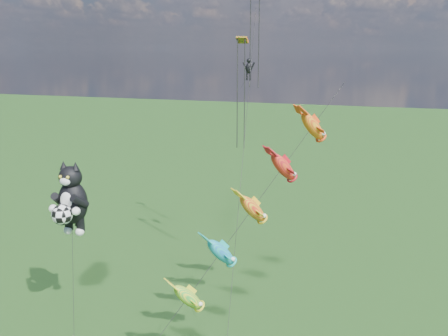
% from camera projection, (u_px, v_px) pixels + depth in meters
% --- Properties ---
extents(ground, '(300.00, 300.00, 0.00)m').
position_uv_depth(ground, '(0.00, 336.00, 33.69)').
color(ground, '#0E340D').
extents(cat_kite_rig, '(2.76, 4.09, 11.58)m').
position_uv_depth(cat_kite_rig, '(71.00, 199.00, 33.78)').
color(cat_kite_rig, brown).
rests_on(cat_kite_rig, ground).
extents(fish_windsock_rig, '(10.69, 12.01, 16.87)m').
position_uv_depth(fish_windsock_rig, '(252.00, 209.00, 30.08)').
color(fish_windsock_rig, brown).
rests_on(fish_windsock_rig, ground).
extents(parafoil_rig, '(3.67, 17.27, 24.33)m').
position_uv_depth(parafoil_rig, '(248.00, 64.00, 39.59)').
color(parafoil_rig, brown).
rests_on(parafoil_rig, ground).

